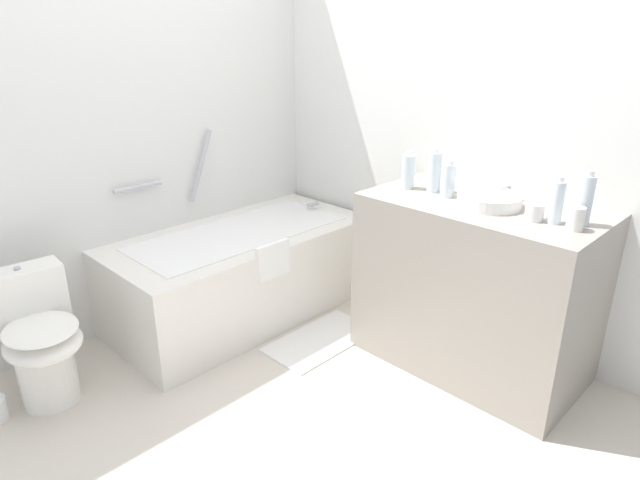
# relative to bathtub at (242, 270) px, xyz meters

# --- Properties ---
(ground_plane) EXTENTS (3.93, 3.93, 0.00)m
(ground_plane) POSITION_rel_bathtub_xyz_m (-0.64, -0.81, -0.29)
(ground_plane) COLOR beige
(wall_back_tiled) EXTENTS (3.33, 0.10, 2.55)m
(wall_back_tiled) POSITION_rel_bathtub_xyz_m (-0.64, 0.43, 0.98)
(wall_back_tiled) COLOR silver
(wall_back_tiled) RESTS_ON ground_plane
(wall_right_mirror) EXTENTS (0.10, 2.78, 2.55)m
(wall_right_mirror) POSITION_rel_bathtub_xyz_m (0.88, -0.81, 0.98)
(wall_right_mirror) COLOR silver
(wall_right_mirror) RESTS_ON ground_plane
(bathtub) EXTENTS (1.59, 0.77, 1.11)m
(bathtub) POSITION_rel_bathtub_xyz_m (0.00, 0.00, 0.00)
(bathtub) COLOR silver
(bathtub) RESTS_ON ground_plane
(toilet) EXTENTS (0.39, 0.54, 0.64)m
(toilet) POSITION_rel_bathtub_xyz_m (-1.20, -0.00, 0.03)
(toilet) COLOR white
(toilet) RESTS_ON ground_plane
(vanity_counter) EXTENTS (0.64, 1.13, 0.90)m
(vanity_counter) POSITION_rel_bathtub_xyz_m (0.51, -1.29, 0.16)
(vanity_counter) COLOR gray
(vanity_counter) RESTS_ON ground_plane
(sink_basin) EXTENTS (0.30, 0.30, 0.06)m
(sink_basin) POSITION_rel_bathtub_xyz_m (0.48, -1.33, 0.63)
(sink_basin) COLOR white
(sink_basin) RESTS_ON vanity_counter
(sink_faucet) EXTENTS (0.11, 0.15, 0.07)m
(sink_faucet) POSITION_rel_bathtub_xyz_m (0.66, -1.33, 0.64)
(sink_faucet) COLOR #B7B7BC
(sink_faucet) RESTS_ON vanity_counter
(water_bottle_0) EXTENTS (0.06, 0.06, 0.21)m
(water_bottle_0) POSITION_rel_bathtub_xyz_m (0.45, -1.65, 0.70)
(water_bottle_0) COLOR silver
(water_bottle_0) RESTS_ON vanity_counter
(water_bottle_1) EXTENTS (0.07, 0.07, 0.20)m
(water_bottle_1) POSITION_rel_bathtub_xyz_m (0.46, -0.87, 0.70)
(water_bottle_1) COLOR silver
(water_bottle_1) RESTS_ON vanity_counter
(water_bottle_2) EXTENTS (0.07, 0.07, 0.19)m
(water_bottle_2) POSITION_rel_bathtub_xyz_m (0.48, -1.11, 0.69)
(water_bottle_2) COLOR silver
(water_bottle_2) RESTS_ON vanity_counter
(water_bottle_3) EXTENTS (0.07, 0.07, 0.24)m
(water_bottle_3) POSITION_rel_bathtub_xyz_m (0.51, -1.74, 0.72)
(water_bottle_3) COLOR silver
(water_bottle_3) RESTS_ON vanity_counter
(water_bottle_4) EXTENTS (0.07, 0.07, 0.22)m
(water_bottle_4) POSITION_rel_bathtub_xyz_m (0.51, -1.00, 0.71)
(water_bottle_4) COLOR silver
(water_bottle_4) RESTS_ON vanity_counter
(drinking_glass_0) EXTENTS (0.07, 0.07, 0.10)m
(drinking_glass_0) POSITION_rel_bathtub_xyz_m (0.43, -1.75, 0.66)
(drinking_glass_0) COLOR white
(drinking_glass_0) RESTS_ON vanity_counter
(drinking_glass_1) EXTENTS (0.08, 0.08, 0.08)m
(drinking_glass_1) POSITION_rel_bathtub_xyz_m (0.43, -1.58, 0.64)
(drinking_glass_1) COLOR white
(drinking_glass_1) RESTS_ON vanity_counter
(bath_mat) EXTENTS (0.64, 0.34, 0.01)m
(bath_mat) POSITION_rel_bathtub_xyz_m (0.09, -0.59, -0.28)
(bath_mat) COLOR white
(bath_mat) RESTS_ON ground_plane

